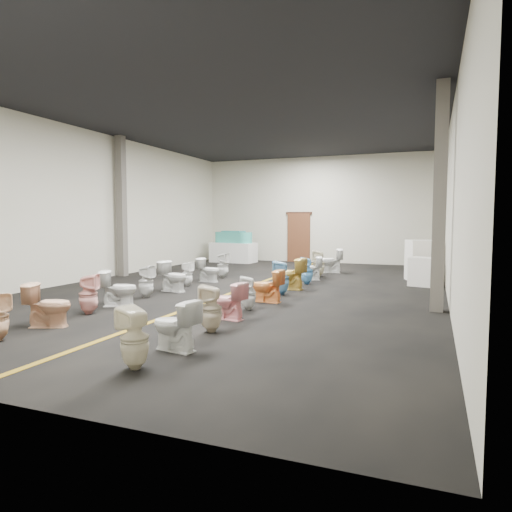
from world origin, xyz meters
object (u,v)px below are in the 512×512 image
at_px(toilet_right_6, 281,278).
at_px(toilet_right_10, 319,263).
at_px(toilet_left_3, 88,294).
at_px(toilet_right_8, 307,271).
at_px(toilet_left_7, 187,274).
at_px(toilet_right_3, 228,301).
at_px(toilet_right_11, 330,261).
at_px(toilet_left_4, 119,288).
at_px(toilet_left_5, 146,281).
at_px(toilet_right_5, 267,286).
at_px(appliance_crate_b, 423,261).
at_px(toilet_right_9, 310,268).
at_px(appliance_crate_c, 424,263).
at_px(toilet_right_7, 290,274).
at_px(toilet_right_4, 248,293).
at_px(toilet_right_1, 175,325).
at_px(bathtub, 233,237).
at_px(toilet_left_9, 223,265).
at_px(toilet_left_2, 48,305).
at_px(toilet_right_2, 211,309).
at_px(display_table, 233,252).
at_px(toilet_right_0, 134,338).
at_px(appliance_crate_a, 422,272).
at_px(appliance_crate_d, 425,259).
at_px(toilet_left_8, 209,270).
at_px(toilet_left_6, 173,276).

xyz_separation_m(toilet_right_6, toilet_right_10, (-0.01, 3.90, 0.01)).
bearing_deg(toilet_left_3, toilet_right_8, -50.16).
xyz_separation_m(toilet_left_7, toilet_right_3, (2.82, -3.42, 0.01)).
bearing_deg(toilet_right_11, toilet_left_4, -39.15).
bearing_deg(toilet_left_5, toilet_right_5, -79.61).
xyz_separation_m(toilet_left_5, toilet_right_5, (2.86, 0.47, -0.01)).
bearing_deg(toilet_right_3, toilet_right_8, -169.21).
distance_m(appliance_crate_b, toilet_right_9, 3.37).
bearing_deg(toilet_left_5, toilet_right_10, -26.48).
relative_size(appliance_crate_c, toilet_right_6, 1.05).
bearing_deg(appliance_crate_c, toilet_right_7, -126.92).
bearing_deg(toilet_right_4, toilet_right_10, 160.66).
bearing_deg(toilet_right_1, toilet_left_5, -129.97).
xyz_separation_m(bathtub, toilet_right_10, (4.60, -3.54, -0.65)).
bearing_deg(toilet_right_11, toilet_left_9, -66.23).
xyz_separation_m(toilet_left_2, toilet_right_5, (2.67, 3.56, -0.01)).
bearing_deg(toilet_right_6, toilet_right_3, -10.99).
distance_m(toilet_left_2, toilet_right_7, 6.09).
xyz_separation_m(toilet_right_5, toilet_right_8, (0.08, 3.07, 0.02)).
xyz_separation_m(toilet_right_2, toilet_right_10, (-0.10, 7.84, 0.04)).
bearing_deg(display_table, toilet_left_9, -69.46).
relative_size(toilet_left_4, toilet_left_9, 0.96).
bearing_deg(toilet_right_3, toilet_right_10, -167.84).
bearing_deg(toilet_left_3, toilet_right_11, -41.59).
relative_size(appliance_crate_c, toilet_left_9, 1.11).
xyz_separation_m(toilet_right_0, toilet_right_3, (-0.11, 2.97, -0.04)).
xyz_separation_m(appliance_crate_a, toilet_right_0, (-3.10, -8.79, -0.01)).
xyz_separation_m(appliance_crate_b, toilet_right_10, (-3.17, -0.06, -0.19)).
bearing_deg(toilet_right_0, toilet_left_9, -143.19).
xyz_separation_m(appliance_crate_a, toilet_right_8, (-3.06, -0.85, -0.01)).
relative_size(toilet_left_3, toilet_right_1, 1.09).
xyz_separation_m(appliance_crate_d, toilet_right_4, (-3.20, -8.66, -0.11)).
height_order(toilet_left_2, toilet_left_3, toilet_left_3).
relative_size(appliance_crate_d, toilet_left_7, 1.35).
xyz_separation_m(appliance_crate_a, toilet_right_1, (-3.07, -7.92, -0.04)).
xyz_separation_m(bathtub, toilet_left_8, (1.87, -5.97, -0.72)).
relative_size(toilet_left_5, toilet_right_8, 0.98).
distance_m(appliance_crate_b, toilet_right_8, 3.63).
height_order(appliance_crate_a, toilet_left_9, appliance_crate_a).
bearing_deg(toilet_left_5, bathtub, 12.25).
bearing_deg(toilet_right_4, bathtub, -173.25).
relative_size(bathtub, toilet_right_11, 2.17).
height_order(toilet_right_0, toilet_right_9, toilet_right_0).
height_order(appliance_crate_c, toilet_right_11, appliance_crate_c).
distance_m(toilet_right_0, toilet_right_5, 4.88).
xyz_separation_m(appliance_crate_a, toilet_left_3, (-5.92, -6.38, -0.01)).
bearing_deg(bathtub, toilet_right_2, -52.49).
xyz_separation_m(appliance_crate_b, appliance_crate_c, (0.00, 1.23, -0.17)).
height_order(toilet_left_6, toilet_right_6, toilet_right_6).
distance_m(toilet_left_4, toilet_right_1, 3.75).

